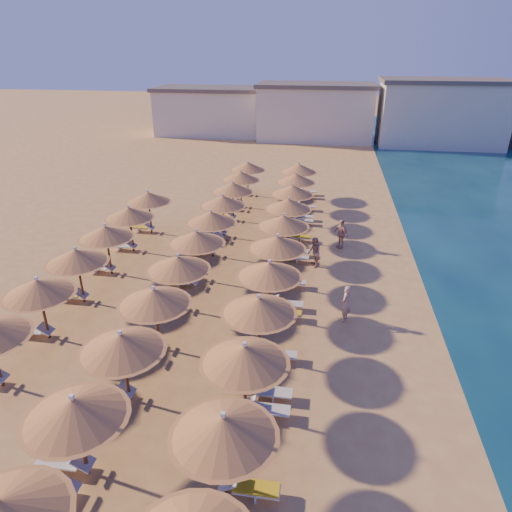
% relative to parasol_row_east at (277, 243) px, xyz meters
% --- Properties ---
extents(ground, '(220.00, 220.00, 0.00)m').
position_rel_parasol_row_east_xyz_m(ground, '(-2.05, -3.12, -2.52)').
color(ground, tan).
rests_on(ground, ground).
extents(hotel_blocks, '(46.34, 11.82, 8.10)m').
position_rel_parasol_row_east_xyz_m(hotel_blocks, '(1.72, 42.86, 1.18)').
color(hotel_blocks, beige).
rests_on(hotel_blocks, ground).
extents(parasol_row_east, '(3.10, 34.94, 3.06)m').
position_rel_parasol_row_east_xyz_m(parasol_row_east, '(0.00, 0.00, 0.00)').
color(parasol_row_east, brown).
rests_on(parasol_row_east, ground).
extents(parasol_row_west, '(3.10, 34.94, 3.06)m').
position_rel_parasol_row_east_xyz_m(parasol_row_west, '(-4.33, 0.00, 0.00)').
color(parasol_row_west, brown).
rests_on(parasol_row_west, ground).
extents(parasol_row_inland, '(3.10, 19.02, 3.06)m').
position_rel_parasol_row_east_xyz_m(parasol_row_inland, '(-9.49, -1.59, -0.00)').
color(parasol_row_inland, brown).
rests_on(parasol_row_inland, ground).
extents(loungers, '(12.67, 33.29, 0.66)m').
position_rel_parasol_row_east_xyz_m(loungers, '(-3.37, -0.27, -2.18)').
color(loungers, silver).
rests_on(loungers, ground).
extents(beachgoer_c, '(1.10, 1.15, 1.92)m').
position_rel_parasol_row_east_xyz_m(beachgoer_c, '(3.46, 5.79, -1.56)').
color(beachgoer_c, tan).
rests_on(beachgoer_c, ground).
extents(beachgoer_a, '(0.63, 0.77, 1.82)m').
position_rel_parasol_row_east_xyz_m(beachgoer_a, '(3.58, -2.85, -1.61)').
color(beachgoer_a, tan).
rests_on(beachgoer_a, ground).
extents(beachgoer_b, '(0.87, 1.01, 1.81)m').
position_rel_parasol_row_east_xyz_m(beachgoer_b, '(1.89, 2.74, -1.61)').
color(beachgoer_b, tan).
rests_on(beachgoer_b, ground).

